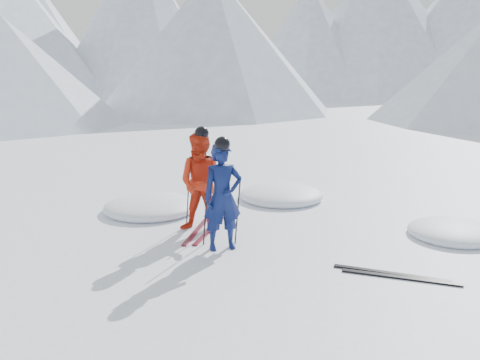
{
  "coord_description": "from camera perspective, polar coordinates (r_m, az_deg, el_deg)",
  "views": [
    {
      "loc": [
        -1.97,
        -8.13,
        3.06
      ],
      "look_at": [
        -2.03,
        0.5,
        1.1
      ],
      "focal_mm": 38.0,
      "sensor_mm": 36.0,
      "label": 1
    }
  ],
  "objects": [
    {
      "name": "ground",
      "position": [
        8.9,
        13.27,
        -7.66
      ],
      "size": [
        160.0,
        160.0,
        0.0
      ],
      "primitive_type": "plane",
      "color": "white",
      "rests_on": "ground"
    },
    {
      "name": "mountain_range",
      "position": [
        44.26,
        10.89,
        17.34
      ],
      "size": [
        106.15,
        62.94,
        15.53
      ],
      "color": "#B2BCD1",
      "rests_on": "ground"
    },
    {
      "name": "skier_blue",
      "position": [
        8.48,
        -1.96,
        -1.92
      ],
      "size": [
        0.77,
        0.62,
        1.82
      ],
      "primitive_type": "imported",
      "rotation": [
        0.0,
        0.0,
        0.32
      ],
      "color": "#0C174A",
      "rests_on": "ground"
    },
    {
      "name": "skier_red",
      "position": [
        9.38,
        -4.24,
        -0.31
      ],
      "size": [
        1.04,
        0.89,
        1.87
      ],
      "primitive_type": "imported",
      "rotation": [
        0.0,
        0.0,
        -0.21
      ],
      "color": "red",
      "rests_on": "ground"
    },
    {
      "name": "pole_blue_left",
      "position": [
        8.72,
        -3.88,
        -3.58
      ],
      "size": [
        0.12,
        0.09,
        1.21
      ],
      "primitive_type": "cylinder",
      "rotation": [
        0.05,
        0.08,
        0.0
      ],
      "color": "black",
      "rests_on": "ground"
    },
    {
      "name": "pole_blue_right",
      "position": [
        8.79,
        -0.25,
        -3.41
      ],
      "size": [
        0.12,
        0.07,
        1.21
      ],
      "primitive_type": "cylinder",
      "rotation": [
        -0.04,
        0.08,
        0.0
      ],
      "color": "black",
      "rests_on": "ground"
    },
    {
      "name": "pole_red_left",
      "position": [
        9.73,
        -5.85,
        -1.76
      ],
      "size": [
        0.12,
        0.1,
        1.25
      ],
      "primitive_type": "cylinder",
      "rotation": [
        0.06,
        0.08,
        0.0
      ],
      "color": "black",
      "rests_on": "ground"
    },
    {
      "name": "pole_red_right",
      "position": [
        9.59,
        -2.35,
        -1.93
      ],
      "size": [
        0.12,
        0.09,
        1.25
      ],
      "primitive_type": "cylinder",
      "rotation": [
        -0.05,
        0.08,
        0.0
      ],
      "color": "black",
      "rests_on": "ground"
    },
    {
      "name": "ski_worn_left",
      "position": [
        9.65,
        -4.86,
        -5.65
      ],
      "size": [
        0.39,
        1.69,
        0.03
      ],
      "primitive_type": "cube",
      "rotation": [
        0.0,
        0.0,
        -0.18
      ],
      "color": "black",
      "rests_on": "ground"
    },
    {
      "name": "ski_worn_right",
      "position": [
        9.63,
        -3.43,
        -5.66
      ],
      "size": [
        0.51,
        1.67,
        0.03
      ],
      "primitive_type": "cube",
      "rotation": [
        0.0,
        0.0,
        -0.25
      ],
      "color": "black",
      "rests_on": "ground"
    },
    {
      "name": "ski_loose_a",
      "position": [
        8.04,
        16.59,
        -10.02
      ],
      "size": [
        1.62,
        0.68,
        0.03
      ],
      "primitive_type": "cube",
      "rotation": [
        0.0,
        0.0,
        1.21
      ],
      "color": "black",
      "rests_on": "ground"
    },
    {
      "name": "ski_loose_b",
      "position": [
        7.93,
        17.6,
        -10.4
      ],
      "size": [
        1.64,
        0.63,
        0.03
      ],
      "primitive_type": "cube",
      "rotation": [
        0.0,
        0.0,
        1.25
      ],
      "color": "black",
      "rests_on": "ground"
    },
    {
      "name": "snow_lumps",
      "position": [
        10.75,
        3.54,
        -3.75
      ],
      "size": [
        8.47,
        6.5,
        0.44
      ],
      "color": "white",
      "rests_on": "ground"
    }
  ]
}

